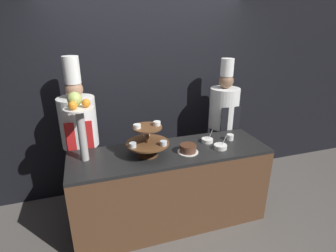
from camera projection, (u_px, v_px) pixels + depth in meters
name	position (u px, v px, depth m)	size (l,w,h in m)	color
ground_plane	(180.00, 239.00, 2.85)	(14.00, 14.00, 0.00)	#5B5651
wall_back	(149.00, 88.00, 3.47)	(10.00, 0.06, 2.80)	black
buffet_counter	(171.00, 187.00, 2.98)	(2.15, 0.66, 0.92)	brown
tiered_stand	(148.00, 139.00, 2.66)	(0.44, 0.44, 0.36)	brown
fruit_pedestal	(79.00, 116.00, 2.48)	(0.28, 0.28, 0.68)	#B2ADA8
cake_round	(188.00, 149.00, 2.77)	(0.22, 0.22, 0.09)	white
cup_white	(230.00, 137.00, 3.08)	(0.08, 0.08, 0.07)	white
serving_bowl_near	(220.00, 147.00, 2.86)	(0.14, 0.14, 0.15)	white
serving_bowl_far	(207.00, 140.00, 3.02)	(0.13, 0.13, 0.14)	white
chef_left	(80.00, 135.00, 3.01)	(0.41, 0.41, 1.88)	#38332D
chef_center_left	(223.00, 120.00, 3.55)	(0.39, 0.39, 1.79)	#28282D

